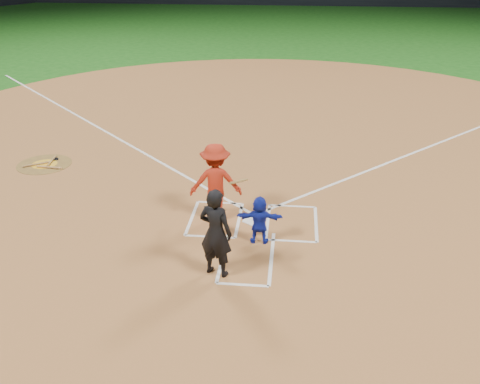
# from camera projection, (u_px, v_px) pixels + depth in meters

# --- Properties ---
(ground) EXTENTS (120.00, 120.00, 0.00)m
(ground) POSITION_uv_depth(u_px,v_px,m) (253.00, 221.00, 13.64)
(ground) COLOR #175114
(ground) RESTS_ON ground
(home_plate_dirt) EXTENTS (28.00, 28.00, 0.01)m
(home_plate_dirt) POSITION_uv_depth(u_px,v_px,m) (267.00, 140.00, 19.02)
(home_plate_dirt) COLOR #965D31
(home_plate_dirt) RESTS_ON ground
(home_plate) EXTENTS (0.60, 0.60, 0.02)m
(home_plate) POSITION_uv_depth(u_px,v_px,m) (253.00, 220.00, 13.63)
(home_plate) COLOR silver
(home_plate) RESTS_ON home_plate_dirt
(on_deck_circle) EXTENTS (1.70, 1.70, 0.01)m
(on_deck_circle) POSITION_uv_depth(u_px,v_px,m) (44.00, 164.00, 16.99)
(on_deck_circle) COLOR brown
(on_deck_circle) RESTS_ON home_plate_dirt
(on_deck_logo) EXTENTS (0.80, 0.80, 0.00)m
(on_deck_logo) POSITION_uv_depth(u_px,v_px,m) (44.00, 164.00, 16.99)
(on_deck_logo) COLOR gold
(on_deck_logo) RESTS_ON on_deck_circle
(on_deck_bat_a) EXTENTS (0.15, 0.84, 0.06)m
(on_deck_bat_a) POSITION_uv_depth(u_px,v_px,m) (52.00, 160.00, 17.19)
(on_deck_bat_a) COLOR olive
(on_deck_bat_a) RESTS_ON on_deck_circle
(on_deck_bat_b) EXTENTS (0.74, 0.52, 0.06)m
(on_deck_bat_b) POSITION_uv_depth(u_px,v_px,m) (37.00, 164.00, 16.91)
(on_deck_bat_b) COLOR olive
(on_deck_bat_b) RESTS_ON on_deck_circle
(on_deck_bat_c) EXTENTS (0.84, 0.13, 0.06)m
(on_deck_bat_c) POSITION_uv_depth(u_px,v_px,m) (49.00, 167.00, 16.68)
(on_deck_bat_c) COLOR #A5703C
(on_deck_bat_c) RESTS_ON on_deck_circle
(bat_weight_donut) EXTENTS (0.19, 0.19, 0.05)m
(bat_weight_donut) POSITION_uv_depth(u_px,v_px,m) (55.00, 159.00, 17.32)
(bat_weight_donut) COLOR black
(bat_weight_donut) RESTS_ON on_deck_circle
(catcher) EXTENTS (1.10, 0.37, 1.17)m
(catcher) POSITION_uv_depth(u_px,v_px,m) (259.00, 220.00, 12.44)
(catcher) COLOR #1627B5
(catcher) RESTS_ON home_plate_dirt
(umpire) EXTENTS (0.84, 0.68, 1.99)m
(umpire) POSITION_uv_depth(u_px,v_px,m) (216.00, 233.00, 11.08)
(umpire) COLOR black
(umpire) RESTS_ON home_plate_dirt
(chalk_markings) EXTENTS (28.35, 17.32, 0.01)m
(chalk_markings) POSITION_uv_depth(u_px,v_px,m) (266.00, 147.00, 18.37)
(chalk_markings) COLOR white
(chalk_markings) RESTS_ON home_plate_dirt
(batter_at_plate) EXTENTS (1.50, 1.00, 2.03)m
(batter_at_plate) POSITION_uv_depth(u_px,v_px,m) (216.00, 182.00, 13.31)
(batter_at_plate) COLOR #B12613
(batter_at_plate) RESTS_ON home_plate_dirt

